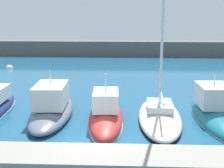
{
  "coord_description": "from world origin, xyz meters",
  "views": [
    {
      "loc": [
        1.58,
        -15.54,
        6.96
      ],
      "look_at": [
        0.63,
        5.3,
        2.06
      ],
      "focal_mm": 51.71,
      "sensor_mm": 36.0,
      "label": 1
    }
  ],
  "objects_px": {
    "motorboat_red_fifth": "(106,115)",
    "mooring_buoy_white": "(9,68)",
    "motorboat_slate_fourth": "(52,107)",
    "motorboat_teal_seventh": "(214,112)",
    "sailboat_ivory_sixth": "(160,115)"
  },
  "relations": [
    {
      "from": "motorboat_red_fifth",
      "to": "mooring_buoy_white",
      "type": "relative_size",
      "value": 8.98
    },
    {
      "from": "motorboat_slate_fourth",
      "to": "motorboat_red_fifth",
      "type": "bearing_deg",
      "value": -105.78
    },
    {
      "from": "motorboat_slate_fourth",
      "to": "mooring_buoy_white",
      "type": "bearing_deg",
      "value": 25.97
    },
    {
      "from": "motorboat_teal_seventh",
      "to": "mooring_buoy_white",
      "type": "relative_size",
      "value": 9.83
    },
    {
      "from": "motorboat_slate_fourth",
      "to": "mooring_buoy_white",
      "type": "height_order",
      "value": "motorboat_slate_fourth"
    },
    {
      "from": "motorboat_red_fifth",
      "to": "sailboat_ivory_sixth",
      "type": "distance_m",
      "value": 3.42
    },
    {
      "from": "motorboat_slate_fourth",
      "to": "motorboat_teal_seventh",
      "type": "height_order",
      "value": "motorboat_slate_fourth"
    },
    {
      "from": "mooring_buoy_white",
      "to": "sailboat_ivory_sixth",
      "type": "bearing_deg",
      "value": -47.61
    },
    {
      "from": "motorboat_teal_seventh",
      "to": "mooring_buoy_white",
      "type": "xyz_separation_m",
      "value": [
        -19.6,
        17.19,
        -0.49
      ]
    },
    {
      "from": "motorboat_slate_fourth",
      "to": "mooring_buoy_white",
      "type": "relative_size",
      "value": 9.43
    },
    {
      "from": "motorboat_red_fifth",
      "to": "sailboat_ivory_sixth",
      "type": "bearing_deg",
      "value": -84.62
    },
    {
      "from": "motorboat_red_fifth",
      "to": "motorboat_teal_seventh",
      "type": "relative_size",
      "value": 0.91
    },
    {
      "from": "sailboat_ivory_sixth",
      "to": "motorboat_red_fifth",
      "type": "bearing_deg",
      "value": 99.57
    },
    {
      "from": "motorboat_slate_fourth",
      "to": "motorboat_teal_seventh",
      "type": "xyz_separation_m",
      "value": [
        10.51,
        -0.01,
        -0.18
      ]
    },
    {
      "from": "motorboat_teal_seventh",
      "to": "mooring_buoy_white",
      "type": "height_order",
      "value": "motorboat_teal_seventh"
    }
  ]
}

